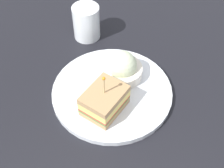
{
  "coord_description": "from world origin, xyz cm",
  "views": [
    {
      "loc": [
        -5.04,
        42.73,
        52.96
      ],
      "look_at": [
        0.0,
        0.0,
        3.32
      ],
      "focal_mm": 48.05,
      "sensor_mm": 36.0,
      "label": 1
    }
  ],
  "objects_px": {
    "sandwich_half_center": "(104,101)",
    "coleslaw_bowl": "(122,68)",
    "plate": "(112,92)",
    "drink_glass": "(87,24)"
  },
  "relations": [
    {
      "from": "sandwich_half_center",
      "to": "coleslaw_bowl",
      "type": "distance_m",
      "value": 0.1
    },
    {
      "from": "plate",
      "to": "drink_glass",
      "type": "height_order",
      "value": "drink_glass"
    },
    {
      "from": "sandwich_half_center",
      "to": "drink_glass",
      "type": "height_order",
      "value": "sandwich_half_center"
    },
    {
      "from": "plate",
      "to": "coleslaw_bowl",
      "type": "relative_size",
      "value": 2.85
    },
    {
      "from": "coleslaw_bowl",
      "to": "drink_glass",
      "type": "relative_size",
      "value": 1.05
    },
    {
      "from": "sandwich_half_center",
      "to": "coleslaw_bowl",
      "type": "xyz_separation_m",
      "value": [
        -0.03,
        -0.1,
        -0.0
      ]
    },
    {
      "from": "drink_glass",
      "to": "plate",
      "type": "bearing_deg",
      "value": 114.97
    },
    {
      "from": "plate",
      "to": "coleslaw_bowl",
      "type": "xyz_separation_m",
      "value": [
        -0.02,
        -0.05,
        0.03
      ]
    },
    {
      "from": "plate",
      "to": "drink_glass",
      "type": "distance_m",
      "value": 0.22
    },
    {
      "from": "plate",
      "to": "sandwich_half_center",
      "type": "relative_size",
      "value": 2.41
    }
  ]
}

